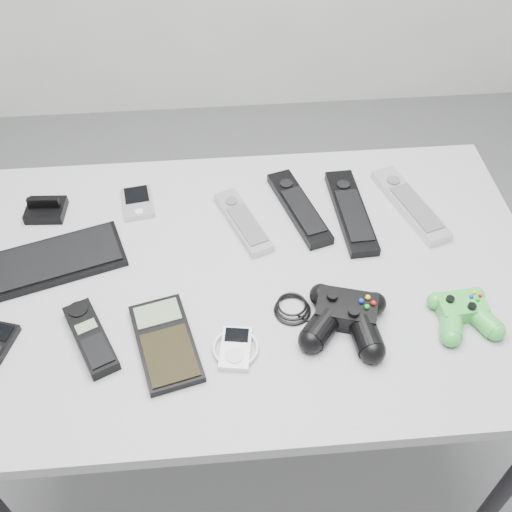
{
  "coord_description": "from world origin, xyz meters",
  "views": [
    {
      "loc": [
        -0.01,
        -0.81,
        1.69
      ],
      "look_at": [
        0.06,
        0.0,
        0.8
      ],
      "focal_mm": 42.0,
      "sensor_mm": 36.0,
      "label": 1
    }
  ],
  "objects": [
    {
      "name": "controller_green",
      "position": [
        0.43,
        -0.17,
        0.8
      ],
      "size": [
        0.13,
        0.14,
        0.04
      ],
      "primitive_type": null,
      "rotation": [
        0.0,
        0.0,
        0.08
      ],
      "color": "green",
      "rests_on": "desk"
    },
    {
      "name": "pda",
      "position": [
        -0.19,
        0.2,
        0.79
      ],
      "size": [
        0.08,
        0.11,
        0.02
      ],
      "primitive_type": "cube",
      "rotation": [
        0.0,
        0.0,
        0.15
      ],
      "color": "#A3A2A9",
      "rests_on": "desk"
    },
    {
      "name": "remote_silver_b",
      "position": [
        0.41,
        0.14,
        0.79
      ],
      "size": [
        0.13,
        0.25,
        0.02
      ],
      "primitive_type": "cube",
      "rotation": [
        0.0,
        0.0,
        0.3
      ],
      "color": "#B2B1B8",
      "rests_on": "desk"
    },
    {
      "name": "mp3_player",
      "position": [
        0.0,
        -0.2,
        0.79
      ],
      "size": [
        0.1,
        0.1,
        0.02
      ],
      "primitive_type": "cube",
      "rotation": [
        0.0,
        0.0,
        -0.16
      ],
      "color": "white",
      "rests_on": "desk"
    },
    {
      "name": "dock_bracket",
      "position": [
        -0.39,
        0.19,
        0.8
      ],
      "size": [
        0.09,
        0.08,
        0.04
      ],
      "primitive_type": "cube",
      "rotation": [
        0.0,
        0.0,
        -0.07
      ],
      "color": "black",
      "rests_on": "desk"
    },
    {
      "name": "remote_silver_a",
      "position": [
        0.04,
        0.12,
        0.79
      ],
      "size": [
        0.12,
        0.21,
        0.02
      ],
      "primitive_type": "cube",
      "rotation": [
        0.0,
        0.0,
        0.36
      ],
      "color": "#A3A2A9",
      "rests_on": "desk"
    },
    {
      "name": "remote_black_a",
      "position": [
        0.17,
        0.15,
        0.79
      ],
      "size": [
        0.12,
        0.25,
        0.02
      ],
      "primitive_type": "cube",
      "rotation": [
        0.0,
        0.0,
        0.28
      ],
      "color": "black",
      "rests_on": "desk"
    },
    {
      "name": "controller_black",
      "position": [
        0.21,
        -0.16,
        0.8
      ],
      "size": [
        0.3,
        0.23,
        0.05
      ],
      "primitive_type": null,
      "rotation": [
        0.0,
        0.0,
        -0.29
      ],
      "color": "black",
      "rests_on": "desk"
    },
    {
      "name": "remote_black_b",
      "position": [
        0.28,
        0.13,
        0.79
      ],
      "size": [
        0.07,
        0.26,
        0.02
      ],
      "primitive_type": "cube",
      "rotation": [
        0.0,
        0.0,
        0.05
      ],
      "color": "black",
      "rests_on": "desk"
    },
    {
      "name": "desk",
      "position": [
        0.05,
        -0.02,
        0.71
      ],
      "size": [
        1.16,
        0.75,
        0.78
      ],
      "color": "gray",
      "rests_on": "floor"
    },
    {
      "name": "cordless_handset",
      "position": [
        -0.26,
        -0.16,
        0.79
      ],
      "size": [
        0.12,
        0.17,
        0.03
      ],
      "primitive_type": "cube",
      "rotation": [
        0.0,
        0.0,
        0.43
      ],
      "color": "black",
      "rests_on": "desk"
    },
    {
      "name": "pda_keyboard",
      "position": [
        -0.36,
        0.03,
        0.79
      ],
      "size": [
        0.32,
        0.21,
        0.02
      ],
      "primitive_type": "cube",
      "rotation": [
        0.0,
        0.0,
        0.3
      ],
      "color": "black",
      "rests_on": "desk"
    },
    {
      "name": "floor",
      "position": [
        0.0,
        0.0,
        0.0
      ],
      "size": [
        3.5,
        3.5,
        0.0
      ],
      "primitive_type": "plane",
      "color": "slate",
      "rests_on": "ground"
    },
    {
      "name": "calculator",
      "position": [
        -0.12,
        -0.18,
        0.79
      ],
      "size": [
        0.14,
        0.21,
        0.02
      ],
      "primitive_type": "cube",
      "rotation": [
        0.0,
        0.0,
        0.24
      ],
      "color": "black",
      "rests_on": "desk"
    }
  ]
}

